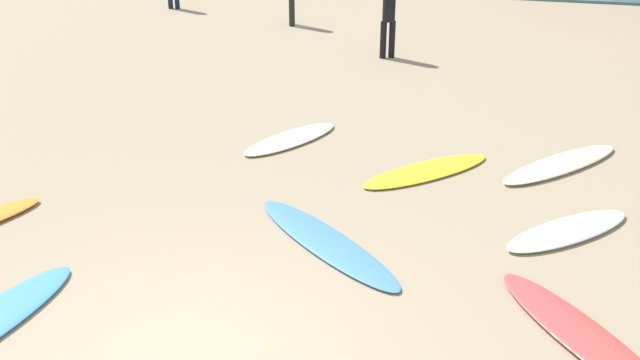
{
  "coord_description": "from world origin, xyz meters",
  "views": [
    {
      "loc": [
        2.44,
        -4.35,
        4.14
      ],
      "look_at": [
        0.36,
        3.5,
        0.3
      ],
      "focal_mm": 38.74,
      "sensor_mm": 36.0,
      "label": 1
    }
  ],
  "objects_px": {
    "surfboard_2": "(568,230)",
    "surfboard_4": "(427,171)",
    "surfboard_8": "(326,242)",
    "surfboard_7": "(561,164)",
    "surfboard_5": "(291,139)",
    "surfboard_1": "(582,335)",
    "beachgoer_near": "(389,15)"
  },
  "relations": [
    {
      "from": "surfboard_5",
      "to": "beachgoer_near",
      "type": "height_order",
      "value": "beachgoer_near"
    },
    {
      "from": "surfboard_4",
      "to": "surfboard_7",
      "type": "xyz_separation_m",
      "value": [
        1.88,
        0.72,
        0.01
      ]
    },
    {
      "from": "surfboard_2",
      "to": "surfboard_7",
      "type": "height_order",
      "value": "surfboard_7"
    },
    {
      "from": "surfboard_4",
      "to": "surfboard_7",
      "type": "bearing_deg",
      "value": 65.16
    },
    {
      "from": "surfboard_1",
      "to": "surfboard_5",
      "type": "bearing_deg",
      "value": -82.94
    },
    {
      "from": "beachgoer_near",
      "to": "surfboard_7",
      "type": "bearing_deg",
      "value": 98.24
    },
    {
      "from": "surfboard_7",
      "to": "surfboard_8",
      "type": "height_order",
      "value": "surfboard_7"
    },
    {
      "from": "surfboard_8",
      "to": "surfboard_5",
      "type": "bearing_deg",
      "value": -116.61
    },
    {
      "from": "surfboard_1",
      "to": "surfboard_4",
      "type": "xyz_separation_m",
      "value": [
        -1.87,
        3.38,
        -0.01
      ]
    },
    {
      "from": "surfboard_5",
      "to": "surfboard_4",
      "type": "bearing_deg",
      "value": 12.92
    },
    {
      "from": "surfboard_2",
      "to": "surfboard_5",
      "type": "bearing_deg",
      "value": -160.09
    },
    {
      "from": "surfboard_1",
      "to": "surfboard_8",
      "type": "xyz_separation_m",
      "value": [
        -2.78,
        1.07,
        -0.01
      ]
    },
    {
      "from": "surfboard_5",
      "to": "surfboard_8",
      "type": "xyz_separation_m",
      "value": [
        1.34,
        -2.98,
        -0.01
      ]
    },
    {
      "from": "surfboard_4",
      "to": "surfboard_5",
      "type": "xyz_separation_m",
      "value": [
        -2.25,
        0.66,
        0.01
      ]
    },
    {
      "from": "surfboard_1",
      "to": "surfboard_2",
      "type": "relative_size",
      "value": 1.18
    },
    {
      "from": "surfboard_2",
      "to": "surfboard_4",
      "type": "bearing_deg",
      "value": -169.65
    },
    {
      "from": "surfboard_1",
      "to": "surfboard_8",
      "type": "height_order",
      "value": "surfboard_1"
    },
    {
      "from": "surfboard_2",
      "to": "surfboard_4",
      "type": "xyz_separation_m",
      "value": [
        -1.86,
        1.32,
        -0.01
      ]
    },
    {
      "from": "beachgoer_near",
      "to": "surfboard_2",
      "type": "bearing_deg",
      "value": 90.14
    },
    {
      "from": "surfboard_7",
      "to": "surfboard_5",
      "type": "bearing_deg",
      "value": -138.62
    },
    {
      "from": "surfboard_7",
      "to": "surfboard_8",
      "type": "distance_m",
      "value": 4.11
    },
    {
      "from": "surfboard_2",
      "to": "beachgoer_near",
      "type": "height_order",
      "value": "beachgoer_near"
    },
    {
      "from": "surfboard_4",
      "to": "surfboard_8",
      "type": "xyz_separation_m",
      "value": [
        -0.9,
        -2.31,
        0.0
      ]
    },
    {
      "from": "surfboard_5",
      "to": "beachgoer_near",
      "type": "relative_size",
      "value": 1.1
    },
    {
      "from": "surfboard_7",
      "to": "surfboard_8",
      "type": "bearing_deg",
      "value": -91.89
    },
    {
      "from": "surfboard_7",
      "to": "surfboard_1",
      "type": "bearing_deg",
      "value": -49.45
    },
    {
      "from": "surfboard_2",
      "to": "surfboard_7",
      "type": "relative_size",
      "value": 0.8
    },
    {
      "from": "surfboard_8",
      "to": "surfboard_7",
      "type": "bearing_deg",
      "value": 176.61
    },
    {
      "from": "surfboard_8",
      "to": "beachgoer_near",
      "type": "distance_m",
      "value": 8.37
    },
    {
      "from": "surfboard_4",
      "to": "beachgoer_near",
      "type": "height_order",
      "value": "beachgoer_near"
    },
    {
      "from": "surfboard_1",
      "to": "surfboard_2",
      "type": "distance_m",
      "value": 2.06
    },
    {
      "from": "surfboard_4",
      "to": "surfboard_7",
      "type": "relative_size",
      "value": 0.91
    }
  ]
}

